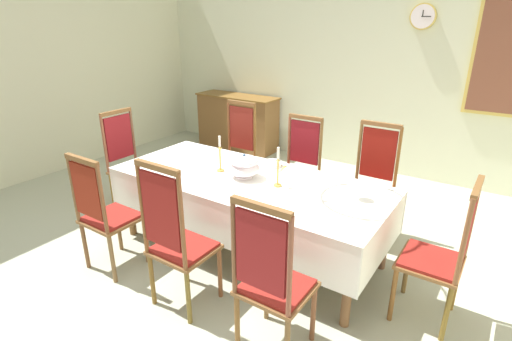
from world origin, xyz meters
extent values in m
cube|color=#ACB098|center=(0.00, 0.00, -0.02)|extent=(7.07, 5.67, 0.04)
cube|color=beige|center=(0.00, 2.88, 1.69)|extent=(7.07, 0.08, 3.38)
cube|color=beige|center=(-3.57, 0.00, 1.69)|extent=(0.08, 5.67, 3.38)
cylinder|color=brown|center=(-1.17, -0.43, 0.36)|extent=(0.07, 0.07, 0.72)
cylinder|color=brown|center=(1.17, -0.43, 0.36)|extent=(0.07, 0.07, 0.72)
cylinder|color=brown|center=(-1.17, 0.43, 0.36)|extent=(0.07, 0.07, 0.72)
cylinder|color=brown|center=(1.17, 0.43, 0.36)|extent=(0.07, 0.07, 0.72)
cube|color=brown|center=(0.00, 0.00, 0.68)|extent=(2.41, 0.94, 0.08)
cube|color=brown|center=(0.00, 0.00, 0.73)|extent=(2.53, 1.06, 0.03)
cube|color=white|center=(0.00, 0.00, 0.75)|extent=(2.55, 1.08, 0.00)
cube|color=white|center=(0.00, -0.53, 0.54)|extent=(2.55, 0.00, 0.40)
cube|color=white|center=(0.00, 0.53, 0.54)|extent=(2.55, 0.00, 0.40)
cube|color=white|center=(-1.27, 0.00, 0.54)|extent=(0.00, 1.08, 0.40)
cube|color=white|center=(1.27, 0.00, 0.54)|extent=(0.00, 1.08, 0.40)
cylinder|color=brown|center=(-1.03, -0.69, 0.23)|extent=(0.04, 0.04, 0.45)
cylinder|color=brown|center=(-0.65, -0.69, 0.23)|extent=(0.04, 0.04, 0.45)
cylinder|color=brown|center=(-1.03, -1.05, 0.23)|extent=(0.04, 0.04, 0.45)
cylinder|color=brown|center=(-0.65, -1.05, 0.23)|extent=(0.04, 0.04, 0.45)
cube|color=brown|center=(-0.84, -0.87, 0.47)|extent=(0.44, 0.42, 0.03)
cube|color=maroon|center=(-0.84, -0.87, 0.49)|extent=(0.40, 0.38, 0.02)
cylinder|color=brown|center=(-1.03, -1.06, 0.78)|extent=(0.03, 0.03, 0.59)
cylinder|color=brown|center=(-0.64, -1.06, 0.78)|extent=(0.03, 0.03, 0.59)
cube|color=maroon|center=(-0.84, -1.06, 0.81)|extent=(0.34, 0.02, 0.45)
cube|color=brown|center=(-0.84, -1.06, 1.07)|extent=(0.40, 0.04, 0.04)
cylinder|color=brown|center=(-0.65, 0.69, 0.23)|extent=(0.04, 0.04, 0.45)
cylinder|color=brown|center=(-1.03, 0.69, 0.23)|extent=(0.04, 0.04, 0.45)
cylinder|color=brown|center=(-0.65, 1.05, 0.23)|extent=(0.04, 0.04, 0.45)
cylinder|color=brown|center=(-1.03, 1.05, 0.23)|extent=(0.04, 0.04, 0.45)
cube|color=brown|center=(-0.84, 0.87, 0.47)|extent=(0.44, 0.42, 0.03)
cube|color=maroon|center=(-0.84, 0.87, 0.49)|extent=(0.40, 0.38, 0.02)
cylinder|color=brown|center=(-0.64, 1.06, 0.82)|extent=(0.03, 0.03, 0.68)
cylinder|color=brown|center=(-1.03, 1.06, 0.82)|extent=(0.03, 0.03, 0.68)
cube|color=maroon|center=(-0.84, 1.06, 0.85)|extent=(0.34, 0.02, 0.52)
cube|color=brown|center=(-0.84, 1.06, 1.16)|extent=(0.40, 0.04, 0.04)
cylinder|color=brown|center=(-0.17, -0.69, 0.23)|extent=(0.04, 0.04, 0.45)
cylinder|color=brown|center=(0.21, -0.69, 0.23)|extent=(0.04, 0.04, 0.45)
cylinder|color=brown|center=(-0.17, -1.05, 0.23)|extent=(0.04, 0.04, 0.45)
cylinder|color=brown|center=(0.21, -1.05, 0.23)|extent=(0.04, 0.04, 0.45)
cube|color=brown|center=(0.02, -0.87, 0.47)|extent=(0.44, 0.42, 0.03)
cube|color=maroon|center=(0.02, -0.87, 0.49)|extent=(0.40, 0.38, 0.02)
cylinder|color=brown|center=(-0.17, -1.06, 0.84)|extent=(0.03, 0.03, 0.72)
cylinder|color=brown|center=(0.22, -1.06, 0.84)|extent=(0.03, 0.03, 0.72)
cube|color=maroon|center=(0.02, -1.06, 0.87)|extent=(0.34, 0.02, 0.54)
cube|color=brown|center=(0.02, -1.06, 1.19)|extent=(0.40, 0.04, 0.04)
cylinder|color=brown|center=(0.21, 0.69, 0.23)|extent=(0.04, 0.04, 0.45)
cylinder|color=brown|center=(-0.17, 0.69, 0.23)|extent=(0.04, 0.04, 0.45)
cylinder|color=brown|center=(0.21, 1.05, 0.23)|extent=(0.04, 0.04, 0.45)
cylinder|color=brown|center=(-0.17, 1.05, 0.23)|extent=(0.04, 0.04, 0.45)
cube|color=brown|center=(0.02, 0.87, 0.47)|extent=(0.44, 0.42, 0.03)
cube|color=maroon|center=(0.02, 0.87, 0.49)|extent=(0.40, 0.38, 0.02)
cylinder|color=brown|center=(0.22, 1.06, 0.79)|extent=(0.03, 0.03, 0.63)
cylinder|color=brown|center=(-0.17, 1.06, 0.79)|extent=(0.03, 0.03, 0.63)
cube|color=maroon|center=(0.02, 1.06, 0.82)|extent=(0.34, 0.02, 0.48)
cube|color=brown|center=(0.02, 1.06, 1.10)|extent=(0.40, 0.04, 0.04)
cylinder|color=brown|center=(0.65, -0.69, 0.23)|extent=(0.04, 0.04, 0.45)
cylinder|color=brown|center=(1.03, -0.69, 0.23)|extent=(0.04, 0.04, 0.45)
cylinder|color=brown|center=(0.65, -1.05, 0.23)|extent=(0.04, 0.04, 0.45)
cube|color=brown|center=(0.84, -0.87, 0.47)|extent=(0.44, 0.42, 0.03)
cube|color=maroon|center=(0.84, -0.87, 0.49)|extent=(0.40, 0.38, 0.02)
cylinder|color=brown|center=(0.65, -1.06, 0.81)|extent=(0.03, 0.03, 0.66)
cylinder|color=brown|center=(1.04, -1.06, 0.81)|extent=(0.03, 0.03, 0.66)
cube|color=maroon|center=(0.84, -1.06, 0.84)|extent=(0.34, 0.02, 0.50)
cube|color=brown|center=(0.84, -1.06, 1.13)|extent=(0.40, 0.04, 0.04)
cylinder|color=brown|center=(1.03, 0.69, 0.23)|extent=(0.04, 0.04, 0.45)
cylinder|color=brown|center=(0.65, 0.69, 0.23)|extent=(0.04, 0.04, 0.45)
cylinder|color=brown|center=(1.03, 1.05, 0.23)|extent=(0.04, 0.04, 0.45)
cylinder|color=brown|center=(0.65, 1.05, 0.23)|extent=(0.04, 0.04, 0.45)
cube|color=brown|center=(0.84, 0.87, 0.47)|extent=(0.44, 0.42, 0.03)
cube|color=maroon|center=(0.84, 0.87, 0.49)|extent=(0.40, 0.38, 0.02)
cylinder|color=brown|center=(1.04, 1.06, 0.81)|extent=(0.03, 0.03, 0.67)
cylinder|color=brown|center=(0.65, 1.06, 0.81)|extent=(0.03, 0.03, 0.67)
cube|color=maroon|center=(0.84, 1.06, 0.85)|extent=(0.34, 0.02, 0.51)
cube|color=brown|center=(0.84, 1.06, 1.15)|extent=(0.40, 0.04, 0.04)
cylinder|color=brown|center=(-1.43, 0.19, 0.23)|extent=(0.04, 0.04, 0.45)
cylinder|color=brown|center=(-1.43, -0.19, 0.23)|extent=(0.04, 0.04, 0.45)
cylinder|color=brown|center=(-1.79, 0.19, 0.23)|extent=(0.04, 0.04, 0.45)
cylinder|color=brown|center=(-1.79, -0.19, 0.23)|extent=(0.04, 0.04, 0.45)
cube|color=brown|center=(-1.61, 0.00, 0.47)|extent=(0.42, 0.44, 0.03)
cube|color=maroon|center=(-1.61, 0.00, 0.49)|extent=(0.38, 0.40, 0.02)
cylinder|color=brown|center=(-1.80, 0.19, 0.81)|extent=(0.03, 0.03, 0.65)
cylinder|color=brown|center=(-1.80, -0.20, 0.81)|extent=(0.03, 0.03, 0.65)
cube|color=maroon|center=(-1.80, 0.00, 0.84)|extent=(0.02, 0.34, 0.50)
cube|color=brown|center=(-1.80, 0.00, 1.13)|extent=(0.04, 0.40, 0.04)
cylinder|color=brown|center=(1.43, -0.19, 0.23)|extent=(0.04, 0.04, 0.45)
cylinder|color=brown|center=(1.43, 0.19, 0.23)|extent=(0.04, 0.04, 0.45)
cylinder|color=brown|center=(1.79, -0.19, 0.23)|extent=(0.04, 0.04, 0.45)
cylinder|color=brown|center=(1.79, 0.19, 0.23)|extent=(0.04, 0.04, 0.45)
cube|color=brown|center=(1.61, 0.00, 0.47)|extent=(0.42, 0.44, 0.03)
cube|color=maroon|center=(1.61, 0.00, 0.49)|extent=(0.38, 0.40, 0.02)
cylinder|color=brown|center=(1.80, -0.20, 0.79)|extent=(0.03, 0.03, 0.62)
cylinder|color=brown|center=(1.80, 0.19, 0.79)|extent=(0.03, 0.03, 0.62)
cube|color=maroon|center=(1.80, 0.00, 0.82)|extent=(0.02, 0.34, 0.47)
cube|color=brown|center=(1.80, 0.00, 1.10)|extent=(0.04, 0.40, 0.04)
cylinder|color=white|center=(-0.04, 0.00, 0.76)|extent=(0.16, 0.16, 0.02)
ellipsoid|color=white|center=(-0.04, 0.00, 0.83)|extent=(0.29, 0.29, 0.13)
ellipsoid|color=white|center=(-0.04, 0.00, 0.91)|extent=(0.26, 0.26, 0.10)
sphere|color=#3B5A83|center=(-0.04, 0.00, 0.96)|extent=(0.03, 0.03, 0.03)
cylinder|color=gold|center=(-0.32, 0.00, 0.76)|extent=(0.07, 0.07, 0.02)
cylinder|color=gold|center=(-0.32, 0.00, 0.87)|extent=(0.02, 0.02, 0.21)
cone|color=gold|center=(-0.32, 0.00, 0.99)|extent=(0.04, 0.04, 0.02)
cylinder|color=silver|center=(-0.32, 0.00, 1.05)|extent=(0.02, 0.02, 0.10)
cylinder|color=gold|center=(0.32, 0.00, 0.76)|extent=(0.07, 0.07, 0.02)
cylinder|color=gold|center=(0.32, 0.00, 0.88)|extent=(0.02, 0.02, 0.22)
cone|color=gold|center=(0.32, 0.00, 0.99)|extent=(0.04, 0.04, 0.02)
cylinder|color=silver|center=(0.32, 0.00, 1.05)|extent=(0.02, 0.02, 0.10)
cylinder|color=white|center=(-0.63, -0.43, 0.77)|extent=(0.18, 0.18, 0.04)
cylinder|color=white|center=(-0.63, -0.43, 0.77)|extent=(0.14, 0.14, 0.03)
torus|color=#3B5A83|center=(-0.63, -0.43, 0.79)|extent=(0.17, 0.17, 0.01)
cylinder|color=white|center=(0.01, 0.40, 0.77)|extent=(0.20, 0.20, 0.04)
cylinder|color=white|center=(0.01, 0.40, 0.78)|extent=(0.16, 0.16, 0.03)
torus|color=#3B5A83|center=(0.01, 0.40, 0.79)|extent=(0.19, 0.19, 0.01)
cube|color=gold|center=(-0.75, -0.46, 0.75)|extent=(0.03, 0.14, 0.00)
ellipsoid|color=gold|center=(-0.74, -0.38, 0.76)|extent=(0.03, 0.05, 0.01)
cube|color=gold|center=(0.15, 0.36, 0.75)|extent=(0.04, 0.14, 0.00)
ellipsoid|color=gold|center=(0.13, 0.45, 0.76)|extent=(0.03, 0.05, 0.01)
cube|color=brown|center=(-2.02, 2.56, 0.44)|extent=(1.40, 0.44, 0.88)
cube|color=brown|center=(-2.02, 2.56, 0.89)|extent=(1.44, 0.48, 0.02)
cube|color=brown|center=(-1.67, 2.78, 0.44)|extent=(0.59, 0.01, 0.70)
cube|color=brown|center=(-2.37, 2.78, 0.44)|extent=(0.59, 0.01, 0.70)
cylinder|color=#D1B251|center=(0.70, 2.81, 2.12)|extent=(0.32, 0.05, 0.32)
cylinder|color=white|center=(0.70, 2.78, 2.12)|extent=(0.28, 0.01, 0.28)
cube|color=black|center=(0.70, 2.77, 2.16)|extent=(0.01, 0.00, 0.08)
cube|color=black|center=(0.74, 2.77, 2.12)|extent=(0.11, 0.00, 0.01)
camera|label=1|loc=(1.91, -2.69, 2.11)|focal=27.57mm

